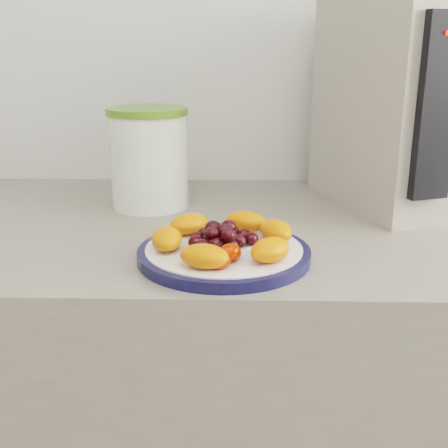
{
  "coord_description": "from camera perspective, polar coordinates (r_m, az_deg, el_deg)",
  "views": [
    {
      "loc": [
        -0.06,
        0.32,
        1.18
      ],
      "look_at": [
        -0.08,
        1.03,
        0.95
      ],
      "focal_mm": 45.0,
      "sensor_mm": 36.0,
      "label": 1
    }
  ],
  "objects": [
    {
      "name": "appliance_body",
      "position": [
        1.05,
        17.84,
        11.76
      ],
      "size": [
        0.3,
        0.35,
        0.37
      ],
      "primitive_type": "cube",
      "rotation": [
        0.0,
        0.0,
        0.34
      ],
      "color": "#A69B8D",
      "rests_on": "counter"
    },
    {
      "name": "canister",
      "position": [
        1.0,
        -7.62,
        6.31
      ],
      "size": [
        0.14,
        0.14,
        0.16
      ],
      "primitive_type": "cylinder",
      "rotation": [
        0.0,
        0.0,
        -0.06
      ],
      "color": "#516F27",
      "rests_on": "counter"
    },
    {
      "name": "plate_face",
      "position": [
        0.76,
        0.0,
        -2.98
      ],
      "size": [
        0.21,
        0.21,
        0.02
      ],
      "primitive_type": "cylinder",
      "color": "white",
      "rests_on": "counter"
    },
    {
      "name": "appliance_panel",
      "position": [
        0.9,
        20.73,
        10.94
      ],
      "size": [
        0.07,
        0.04,
        0.27
      ],
      "primitive_type": "cube",
      "rotation": [
        0.0,
        0.0,
        0.34
      ],
      "color": "black",
      "rests_on": "appliance_body"
    },
    {
      "name": "plate_rim",
      "position": [
        0.76,
        0.0,
        -3.05
      ],
      "size": [
        0.23,
        0.23,
        0.01
      ],
      "primitive_type": "cylinder",
      "color": "#11143B",
      "rests_on": "counter"
    },
    {
      "name": "fruit_plate",
      "position": [
        0.75,
        -0.03,
        -1.41
      ],
      "size": [
        0.2,
        0.2,
        0.03
      ],
      "color": "#FF5D0B",
      "rests_on": "plate_face"
    },
    {
      "name": "canister_lid",
      "position": [
        0.99,
        -7.83,
        11.3
      ],
      "size": [
        0.15,
        0.15,
        0.01
      ],
      "primitive_type": "cylinder",
      "rotation": [
        0.0,
        0.0,
        -0.06
      ],
      "color": "#578127",
      "rests_on": "canister"
    }
  ]
}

